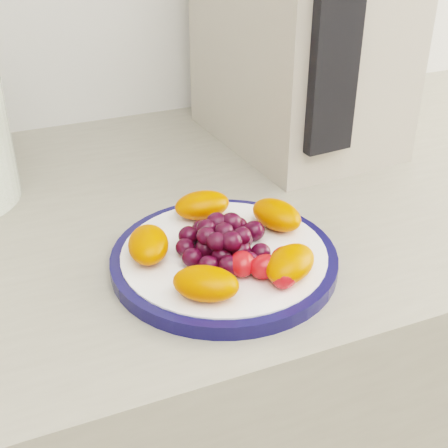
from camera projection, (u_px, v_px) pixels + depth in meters
name	position (u px, v px, depth m)	size (l,w,h in m)	color
counter	(220.00, 438.00, 1.01)	(3.50, 0.60, 0.90)	gray
plate_rim	(224.00, 260.00, 0.64)	(0.23, 0.23, 0.01)	#0E0F3D
plate_face	(224.00, 259.00, 0.63)	(0.21, 0.21, 0.02)	white
appliance_body	(301.00, 16.00, 0.83)	(0.20, 0.28, 0.35)	#A3998A
appliance_panel	(335.00, 42.00, 0.70)	(0.06, 0.02, 0.26)	black
fruit_plate	(229.00, 243.00, 0.62)	(0.20, 0.19, 0.03)	#CE3D00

